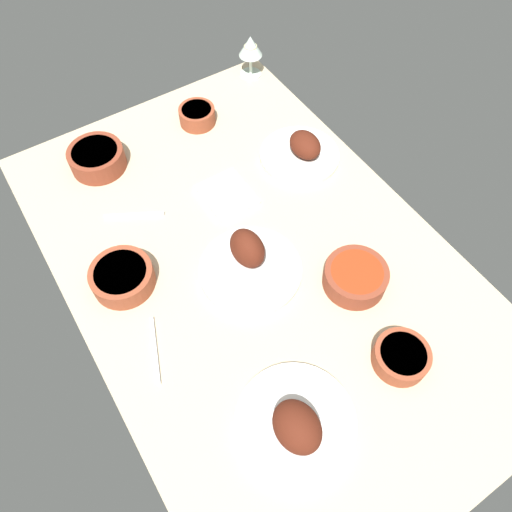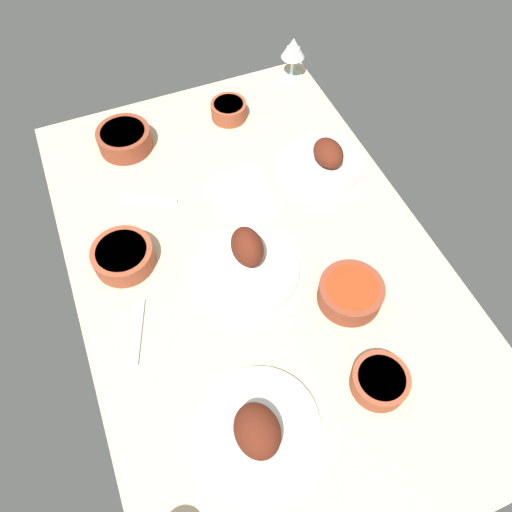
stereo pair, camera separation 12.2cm
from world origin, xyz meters
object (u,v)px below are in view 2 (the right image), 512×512
(bowl_sauce, at_px, (351,292))
(wine_glass, at_px, (293,50))
(plate_center_main, at_px, (248,260))
(bowl_cream, at_px, (123,256))
(bowl_soup, at_px, (124,139))
(fork_loose, at_px, (149,198))
(bowl_potatoes, at_px, (229,110))
(folded_napkin, at_px, (242,192))
(bowl_pasta, at_px, (380,381))
(plate_near_viewer, at_px, (258,428))
(plate_far_side, at_px, (324,159))
(spoon_loose, at_px, (140,331))

(bowl_sauce, xyz_separation_m, wine_glass, (-0.82, 0.22, 0.07))
(plate_center_main, xyz_separation_m, bowl_cream, (-0.13, -0.28, 0.00))
(bowl_cream, height_order, bowl_sauce, bowl_sauce)
(bowl_soup, distance_m, bowl_sauce, 0.80)
(bowl_soup, xyz_separation_m, fork_loose, (0.22, 0.01, -0.03))
(bowl_potatoes, relative_size, folded_napkin, 0.75)
(bowl_cream, xyz_separation_m, wine_glass, (-0.51, 0.70, 0.07))
(bowl_cream, distance_m, wine_glass, 0.87)
(bowl_pasta, bearing_deg, wine_glass, 165.67)
(bowl_pasta, distance_m, fork_loose, 0.77)
(bowl_pasta, distance_m, bowl_sauce, 0.22)
(plate_near_viewer, bearing_deg, bowl_cream, -163.34)
(bowl_potatoes, bearing_deg, wine_glass, 112.06)
(plate_center_main, height_order, bowl_pasta, plate_center_main)
(plate_far_side, bearing_deg, spoon_loose, -63.84)
(plate_near_viewer, relative_size, bowl_soup, 1.62)
(plate_center_main, bearing_deg, spoon_loose, -76.49)
(bowl_soup, height_order, bowl_pasta, bowl_soup)
(bowl_pasta, bearing_deg, folded_napkin, -172.99)
(spoon_loose, bearing_deg, bowl_potatoes, 164.15)
(bowl_soup, relative_size, fork_loose, 0.97)
(plate_near_viewer, height_order, fork_loose, plate_near_viewer)
(plate_far_side, xyz_separation_m, fork_loose, (-0.07, -0.51, -0.02))
(bowl_cream, relative_size, folded_napkin, 1.04)
(folded_napkin, distance_m, spoon_loose, 0.48)
(plate_near_viewer, bearing_deg, bowl_sauce, 122.53)
(bowl_pasta, distance_m, bowl_potatoes, 0.92)
(plate_center_main, distance_m, folded_napkin, 0.24)
(plate_far_side, distance_m, bowl_sauce, 0.44)
(plate_center_main, distance_m, fork_loose, 0.35)
(folded_napkin, height_order, fork_loose, folded_napkin)
(plate_near_viewer, relative_size, folded_napkin, 1.72)
(bowl_pasta, xyz_separation_m, bowl_potatoes, (-0.92, 0.00, 0.00))
(bowl_pasta, xyz_separation_m, folded_napkin, (-0.62, -0.08, -0.02))
(plate_near_viewer, xyz_separation_m, folded_napkin, (-0.61, 0.20, -0.02))
(wine_glass, bearing_deg, bowl_potatoes, -67.94)
(fork_loose, bearing_deg, bowl_pasta, 143.59)
(plate_far_side, bearing_deg, bowl_sauce, -18.67)
(plate_far_side, relative_size, wine_glass, 1.65)
(plate_far_side, distance_m, spoon_loose, 0.70)
(bowl_sauce, bearing_deg, bowl_pasta, -11.30)
(plate_center_main, relative_size, bowl_cream, 1.67)
(bowl_cream, bearing_deg, fork_loose, 148.34)
(plate_far_side, distance_m, bowl_potatoes, 0.35)
(bowl_pasta, bearing_deg, plate_center_main, -159.11)
(plate_far_side, height_order, bowl_soup, plate_far_side)
(folded_napkin, bearing_deg, bowl_sauce, 16.22)
(plate_near_viewer, xyz_separation_m, fork_loose, (-0.69, -0.04, -0.02))
(spoon_loose, bearing_deg, plate_near_viewer, 49.20)
(bowl_potatoes, distance_m, bowl_sauce, 0.71)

